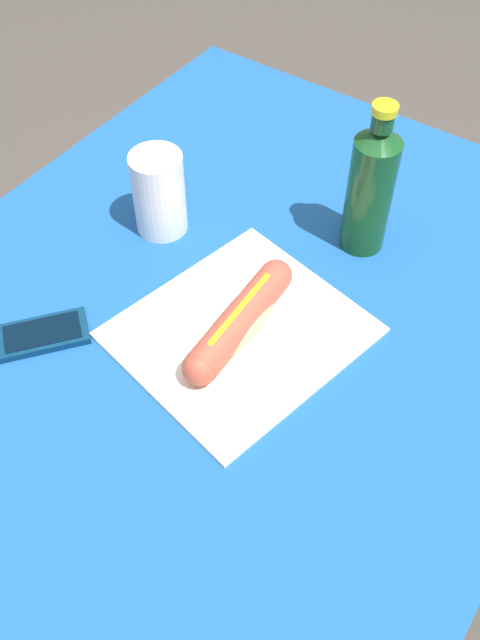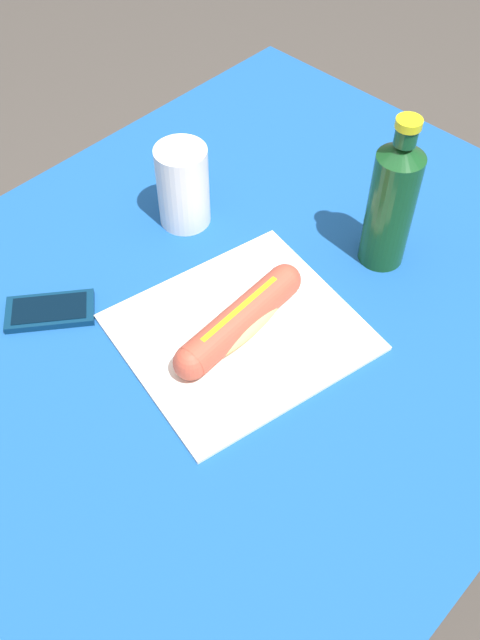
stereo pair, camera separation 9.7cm
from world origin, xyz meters
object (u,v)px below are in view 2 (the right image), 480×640
at_px(hot_dog, 240,320).
at_px(drinking_cup, 183,186).
at_px(cell_phone, 50,311).
at_px(soda_bottle, 392,202).

bearing_deg(hot_dog, drinking_cup, -115.65).
xyz_separation_m(cell_phone, drinking_cup, (-0.27, -0.01, 0.06)).
bearing_deg(drinking_cup, hot_dog, 64.35).
height_order(hot_dog, soda_bottle, soda_bottle).
xyz_separation_m(hot_dog, drinking_cup, (-0.11, -0.23, 0.04)).
distance_m(hot_dog, cell_phone, 0.28).
bearing_deg(hot_dog, cell_phone, -53.77).
bearing_deg(drinking_cup, soda_bottle, 118.30).
bearing_deg(soda_bottle, cell_phone, -32.82).
relative_size(cell_phone, drinking_cup, 1.00).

